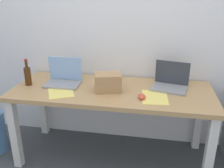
{
  "coord_description": "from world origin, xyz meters",
  "views": [
    {
      "loc": [
        0.37,
        -2.06,
        1.59
      ],
      "look_at": [
        0.0,
        0.0,
        0.77
      ],
      "focal_mm": 40.05,
      "sensor_mm": 36.0,
      "label": 1
    }
  ],
  "objects_px": {
    "desk": "(112,99)",
    "laptop_right": "(170,83)",
    "beer_bottle": "(28,75)",
    "cardboard_box": "(108,82)",
    "laptop_left": "(63,78)",
    "computer_mouse": "(142,97)"
  },
  "relations": [
    {
      "from": "desk",
      "to": "laptop_right",
      "type": "distance_m",
      "value": 0.55
    },
    {
      "from": "beer_bottle",
      "to": "cardboard_box",
      "type": "distance_m",
      "value": 0.76
    },
    {
      "from": "beer_bottle",
      "to": "laptop_left",
      "type": "bearing_deg",
      "value": 14.43
    },
    {
      "from": "beer_bottle",
      "to": "cardboard_box",
      "type": "height_order",
      "value": "beer_bottle"
    },
    {
      "from": "beer_bottle",
      "to": "computer_mouse",
      "type": "height_order",
      "value": "beer_bottle"
    },
    {
      "from": "beer_bottle",
      "to": "computer_mouse",
      "type": "xyz_separation_m",
      "value": [
        1.07,
        -0.12,
        -0.08
      ]
    },
    {
      "from": "computer_mouse",
      "to": "desk",
      "type": "bearing_deg",
      "value": 143.65
    },
    {
      "from": "laptop_left",
      "to": "laptop_right",
      "type": "bearing_deg",
      "value": 3.99
    },
    {
      "from": "desk",
      "to": "beer_bottle",
      "type": "distance_m",
      "value": 0.82
    },
    {
      "from": "computer_mouse",
      "to": "beer_bottle",
      "type": "bearing_deg",
      "value": 166.1
    },
    {
      "from": "laptop_left",
      "to": "beer_bottle",
      "type": "bearing_deg",
      "value": -165.57
    },
    {
      "from": "laptop_right",
      "to": "laptop_left",
      "type": "bearing_deg",
      "value": -176.01
    },
    {
      "from": "laptop_left",
      "to": "laptop_right",
      "type": "height_order",
      "value": "laptop_left"
    },
    {
      "from": "laptop_left",
      "to": "beer_bottle",
      "type": "xyz_separation_m",
      "value": [
        -0.32,
        -0.08,
        0.04
      ]
    },
    {
      "from": "desk",
      "to": "computer_mouse",
      "type": "xyz_separation_m",
      "value": [
        0.28,
        -0.15,
        0.11
      ]
    },
    {
      "from": "beer_bottle",
      "to": "cardboard_box",
      "type": "xyz_separation_m",
      "value": [
        0.76,
        -0.01,
        -0.02
      ]
    },
    {
      "from": "cardboard_box",
      "to": "computer_mouse",
      "type": "bearing_deg",
      "value": -20.6
    },
    {
      "from": "laptop_right",
      "to": "cardboard_box",
      "type": "height_order",
      "value": "laptop_right"
    },
    {
      "from": "laptop_right",
      "to": "desk",
      "type": "bearing_deg",
      "value": -166.98
    },
    {
      "from": "desk",
      "to": "cardboard_box",
      "type": "height_order",
      "value": "cardboard_box"
    },
    {
      "from": "desk",
      "to": "cardboard_box",
      "type": "xyz_separation_m",
      "value": [
        -0.03,
        -0.04,
        0.17
      ]
    },
    {
      "from": "laptop_right",
      "to": "cardboard_box",
      "type": "relative_size",
      "value": 1.53
    }
  ]
}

